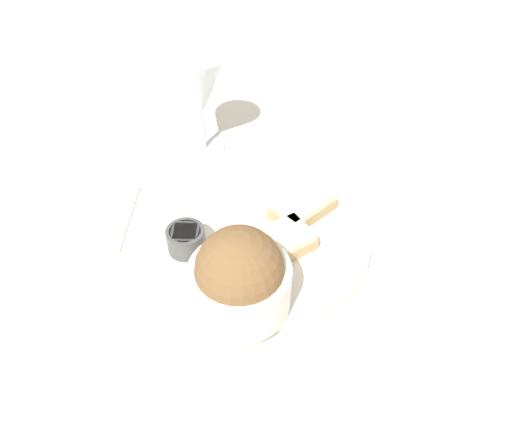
{
  "coord_description": "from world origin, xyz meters",
  "views": [
    {
      "loc": [
        0.44,
        0.19,
        0.49
      ],
      "look_at": [
        0.0,
        0.0,
        0.03
      ],
      "focal_mm": 35.0,
      "sensor_mm": 36.0,
      "label": 1
    }
  ],
  "objects_px": {
    "sauce_ramekin": "(186,239)",
    "fork": "(445,245)",
    "napkin": "(86,216)",
    "cheese_toast_far": "(282,242)",
    "salad_bowl": "(240,277)",
    "cheese_toast_near": "(303,207)",
    "wine_glass": "(199,89)"
  },
  "relations": [
    {
      "from": "wine_glass",
      "to": "napkin",
      "type": "height_order",
      "value": "wine_glass"
    },
    {
      "from": "salad_bowl",
      "to": "wine_glass",
      "type": "xyz_separation_m",
      "value": [
        -0.27,
        -0.19,
        0.05
      ]
    },
    {
      "from": "napkin",
      "to": "cheese_toast_far",
      "type": "bearing_deg",
      "value": 98.67
    },
    {
      "from": "wine_glass",
      "to": "fork",
      "type": "distance_m",
      "value": 0.42
    },
    {
      "from": "sauce_ramekin",
      "to": "fork",
      "type": "height_order",
      "value": "sauce_ramekin"
    },
    {
      "from": "sauce_ramekin",
      "to": "cheese_toast_far",
      "type": "xyz_separation_m",
      "value": [
        -0.05,
        0.11,
        -0.01
      ]
    },
    {
      "from": "napkin",
      "to": "sauce_ramekin",
      "type": "bearing_deg",
      "value": 87.9
    },
    {
      "from": "salad_bowl",
      "to": "sauce_ramekin",
      "type": "bearing_deg",
      "value": -116.99
    },
    {
      "from": "sauce_ramekin",
      "to": "cheese_toast_near",
      "type": "relative_size",
      "value": 0.5
    },
    {
      "from": "wine_glass",
      "to": "napkin",
      "type": "bearing_deg",
      "value": -19.21
    },
    {
      "from": "sauce_ramekin",
      "to": "napkin",
      "type": "height_order",
      "value": "sauce_ramekin"
    },
    {
      "from": "cheese_toast_near",
      "to": "fork",
      "type": "distance_m",
      "value": 0.2
    },
    {
      "from": "salad_bowl",
      "to": "sauce_ramekin",
      "type": "distance_m",
      "value": 0.12
    },
    {
      "from": "sauce_ramekin",
      "to": "napkin",
      "type": "relative_size",
      "value": 0.29
    },
    {
      "from": "cheese_toast_near",
      "to": "wine_glass",
      "type": "height_order",
      "value": "wine_glass"
    },
    {
      "from": "salad_bowl",
      "to": "cheese_toast_far",
      "type": "xyz_separation_m",
      "value": [
        -0.1,
        0.01,
        -0.03
      ]
    },
    {
      "from": "cheese_toast_far",
      "to": "salad_bowl",
      "type": "bearing_deg",
      "value": -7.03
    },
    {
      "from": "salad_bowl",
      "to": "napkin",
      "type": "xyz_separation_m",
      "value": [
        -0.06,
        -0.27,
        -0.06
      ]
    },
    {
      "from": "salad_bowl",
      "to": "cheese_toast_near",
      "type": "height_order",
      "value": "salad_bowl"
    },
    {
      "from": "salad_bowl",
      "to": "wine_glass",
      "type": "distance_m",
      "value": 0.34
    },
    {
      "from": "salad_bowl",
      "to": "fork",
      "type": "distance_m",
      "value": 0.3
    },
    {
      "from": "cheese_toast_near",
      "to": "cheese_toast_far",
      "type": "xyz_separation_m",
      "value": [
        0.07,
        -0.0,
        -0.0
      ]
    },
    {
      "from": "cheese_toast_far",
      "to": "napkin",
      "type": "height_order",
      "value": "cheese_toast_far"
    },
    {
      "from": "salad_bowl",
      "to": "cheese_toast_near",
      "type": "distance_m",
      "value": 0.18
    },
    {
      "from": "wine_glass",
      "to": "fork",
      "type": "xyz_separation_m",
      "value": [
        0.07,
        0.4,
        -0.11
      ]
    },
    {
      "from": "cheese_toast_near",
      "to": "cheese_toast_far",
      "type": "bearing_deg",
      "value": -1.27
    },
    {
      "from": "cheese_toast_near",
      "to": "wine_glass",
      "type": "xyz_separation_m",
      "value": [
        -0.1,
        -0.21,
        0.08
      ]
    },
    {
      "from": "salad_bowl",
      "to": "fork",
      "type": "xyz_separation_m",
      "value": [
        -0.2,
        0.21,
        -0.06
      ]
    },
    {
      "from": "salad_bowl",
      "to": "cheese_toast_far",
      "type": "bearing_deg",
      "value": 172.97
    },
    {
      "from": "cheese_toast_far",
      "to": "fork",
      "type": "bearing_deg",
      "value": 117.97
    },
    {
      "from": "sauce_ramekin",
      "to": "napkin",
      "type": "xyz_separation_m",
      "value": [
        -0.01,
        -0.17,
        -0.03
      ]
    },
    {
      "from": "sauce_ramekin",
      "to": "fork",
      "type": "distance_m",
      "value": 0.35
    }
  ]
}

